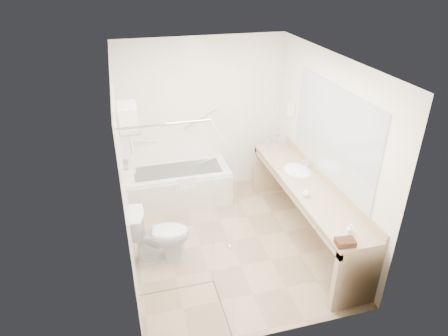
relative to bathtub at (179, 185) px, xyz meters
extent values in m
plane|color=tan|center=(0.50, -1.24, -0.28)|extent=(3.20, 3.20, 0.00)
cube|color=white|center=(0.50, -1.24, 2.22)|extent=(2.60, 3.20, 0.10)
cube|color=white|center=(0.50, 0.36, 0.97)|extent=(2.60, 0.10, 2.50)
cube|color=white|center=(0.50, -2.84, 0.97)|extent=(2.60, 0.10, 2.50)
cube|color=white|center=(-0.80, -1.24, 0.97)|extent=(0.10, 3.20, 2.50)
cube|color=white|center=(1.80, -1.24, 0.97)|extent=(0.10, 3.20, 2.50)
cube|color=white|center=(0.00, 0.01, 0.00)|extent=(1.60, 0.70, 0.55)
cube|color=beige|center=(0.00, -0.35, -0.03)|extent=(1.60, 0.02, 0.50)
cube|color=white|center=(0.10, -0.34, 0.22)|extent=(0.28, 0.06, 0.18)
cylinder|color=silver|center=(-0.45, 0.32, 0.67)|extent=(0.40, 0.03, 0.03)
cylinder|color=silver|center=(0.45, 0.32, 0.97)|extent=(0.53, 0.03, 0.33)
cube|color=silver|center=(-0.35, -1.94, 0.77)|extent=(0.90, 0.01, 2.10)
cube|color=silver|center=(0.10, -2.39, 0.77)|extent=(0.02, 0.90, 2.10)
cylinder|color=silver|center=(-0.35, -1.94, 1.82)|extent=(0.90, 0.02, 0.02)
sphere|color=silver|center=(0.13, -2.54, 0.72)|extent=(0.05, 0.05, 0.05)
cylinder|color=silver|center=(-0.75, -2.39, 1.67)|extent=(0.04, 0.10, 0.10)
cube|color=silver|center=(-0.67, -0.89, 1.42)|extent=(0.24, 0.55, 0.02)
cylinder|color=silver|center=(-0.67, -0.89, 1.20)|extent=(0.02, 0.55, 0.02)
cube|color=white|center=(-0.67, -0.89, 1.04)|extent=(0.03, 0.42, 0.32)
cube|color=white|center=(-0.67, -0.89, 1.48)|extent=(0.22, 0.40, 0.08)
cube|color=white|center=(-0.67, -0.89, 1.57)|extent=(0.22, 0.40, 0.08)
cube|color=white|center=(-0.67, -0.89, 1.65)|extent=(0.22, 0.40, 0.08)
cube|color=tan|center=(1.52, -1.39, 0.55)|extent=(0.55, 2.70, 0.05)
cube|color=tan|center=(1.78, -1.39, 0.62)|extent=(0.03, 2.70, 0.10)
cube|color=tan|center=(1.27, -1.39, 0.49)|extent=(0.04, 2.70, 0.08)
cube|color=tan|center=(1.52, -2.70, 0.12)|extent=(0.55, 0.08, 0.80)
cube|color=tan|center=(1.52, -0.08, 0.12)|extent=(0.55, 0.08, 0.80)
ellipsoid|color=white|center=(1.55, -0.99, 0.54)|extent=(0.40, 0.52, 0.14)
cylinder|color=silver|center=(1.70, -0.99, 0.65)|extent=(0.03, 0.03, 0.14)
cube|color=#B2B6BF|center=(1.79, -1.39, 1.27)|extent=(0.02, 2.00, 1.20)
cube|color=white|center=(1.75, -0.19, 1.17)|extent=(0.08, 0.10, 0.18)
imported|color=white|center=(-0.45, -1.33, 0.09)|extent=(0.80, 0.52, 0.73)
cube|color=#462719|center=(1.35, -2.64, 0.61)|extent=(0.21, 0.15, 0.07)
imported|color=white|center=(1.48, -2.51, 0.61)|extent=(0.10, 0.16, 0.07)
imported|color=white|center=(1.37, -1.66, 0.62)|extent=(0.13, 0.14, 0.09)
cylinder|color=silver|center=(1.43, -0.14, 0.65)|extent=(0.05, 0.05, 0.15)
cylinder|color=blue|center=(1.43, -0.14, 0.74)|extent=(0.03, 0.03, 0.02)
cylinder|color=silver|center=(1.48, -0.36, 0.65)|extent=(0.05, 0.05, 0.14)
cylinder|color=blue|center=(1.48, -0.36, 0.73)|extent=(0.03, 0.03, 0.02)
cylinder|color=silver|center=(1.59, -0.14, 0.65)|extent=(0.05, 0.05, 0.15)
cylinder|color=blue|center=(1.59, -0.14, 0.73)|extent=(0.03, 0.03, 0.02)
cylinder|color=silver|center=(1.42, -1.17, 0.61)|extent=(0.07, 0.07, 0.08)
cylinder|color=silver|center=(1.40, -0.19, 0.62)|extent=(0.09, 0.09, 0.09)
camera|label=1|loc=(-0.72, -5.49, 3.24)|focal=32.00mm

